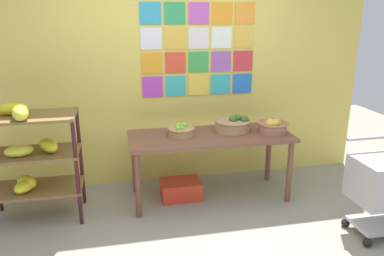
{
  "coord_description": "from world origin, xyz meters",
  "views": [
    {
      "loc": [
        -0.65,
        -2.64,
        1.94
      ],
      "look_at": [
        0.06,
        0.8,
        0.87
      ],
      "focal_mm": 35.09,
      "sensor_mm": 36.0,
      "label": 1
    }
  ],
  "objects_px": {
    "produce_crate_under_table": "(181,189)",
    "display_table": "(210,142)",
    "banana_shelf_unit": "(30,152)",
    "fruit_basket_back_left": "(273,126)",
    "fruit_basket_left": "(233,124)",
    "fruit_basket_back_right": "(181,131)"
  },
  "relations": [
    {
      "from": "display_table",
      "to": "fruit_basket_left",
      "type": "distance_m",
      "value": 0.33
    },
    {
      "from": "fruit_basket_left",
      "to": "produce_crate_under_table",
      "type": "distance_m",
      "value": 0.91
    },
    {
      "from": "banana_shelf_unit",
      "to": "produce_crate_under_table",
      "type": "xyz_separation_m",
      "value": [
        1.46,
        0.15,
        -0.6
      ]
    },
    {
      "from": "fruit_basket_left",
      "to": "produce_crate_under_table",
      "type": "xyz_separation_m",
      "value": [
        -0.59,
        -0.05,
        -0.7
      ]
    },
    {
      "from": "fruit_basket_back_right",
      "to": "banana_shelf_unit",
      "type": "bearing_deg",
      "value": -174.81
    },
    {
      "from": "banana_shelf_unit",
      "to": "fruit_basket_back_right",
      "type": "relative_size",
      "value": 4.14
    },
    {
      "from": "fruit_basket_back_right",
      "to": "fruit_basket_back_left",
      "type": "height_order",
      "value": "fruit_basket_back_left"
    },
    {
      "from": "fruit_basket_left",
      "to": "fruit_basket_back_right",
      "type": "bearing_deg",
      "value": -174.23
    },
    {
      "from": "display_table",
      "to": "fruit_basket_back_left",
      "type": "xyz_separation_m",
      "value": [
        0.67,
        -0.08,
        0.16
      ]
    },
    {
      "from": "produce_crate_under_table",
      "to": "fruit_basket_back_left",
      "type": "bearing_deg",
      "value": -6.63
    },
    {
      "from": "fruit_basket_back_left",
      "to": "banana_shelf_unit",
      "type": "bearing_deg",
      "value": -179.24
    },
    {
      "from": "banana_shelf_unit",
      "to": "produce_crate_under_table",
      "type": "bearing_deg",
      "value": 5.73
    },
    {
      "from": "fruit_basket_back_left",
      "to": "produce_crate_under_table",
      "type": "xyz_separation_m",
      "value": [
        -0.98,
        0.11,
        -0.7
      ]
    },
    {
      "from": "produce_crate_under_table",
      "to": "display_table",
      "type": "bearing_deg",
      "value": -6.92
    },
    {
      "from": "display_table",
      "to": "produce_crate_under_table",
      "type": "bearing_deg",
      "value": 173.08
    },
    {
      "from": "display_table",
      "to": "fruit_basket_back_right",
      "type": "distance_m",
      "value": 0.34
    },
    {
      "from": "fruit_basket_back_right",
      "to": "fruit_basket_left",
      "type": "bearing_deg",
      "value": 5.77
    },
    {
      "from": "display_table",
      "to": "fruit_basket_back_left",
      "type": "bearing_deg",
      "value": -6.49
    },
    {
      "from": "banana_shelf_unit",
      "to": "display_table",
      "type": "bearing_deg",
      "value": 3.48
    },
    {
      "from": "produce_crate_under_table",
      "to": "fruit_basket_left",
      "type": "bearing_deg",
      "value": 4.42
    },
    {
      "from": "display_table",
      "to": "produce_crate_under_table",
      "type": "xyz_separation_m",
      "value": [
        -0.32,
        0.04,
        -0.54
      ]
    },
    {
      "from": "fruit_basket_back_left",
      "to": "fruit_basket_left",
      "type": "bearing_deg",
      "value": 157.79
    }
  ]
}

